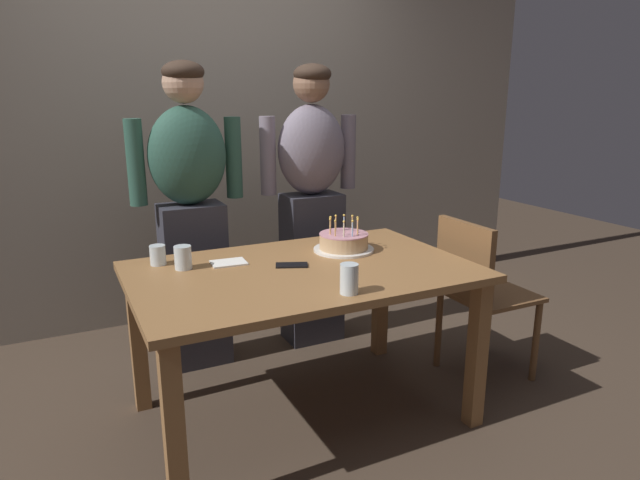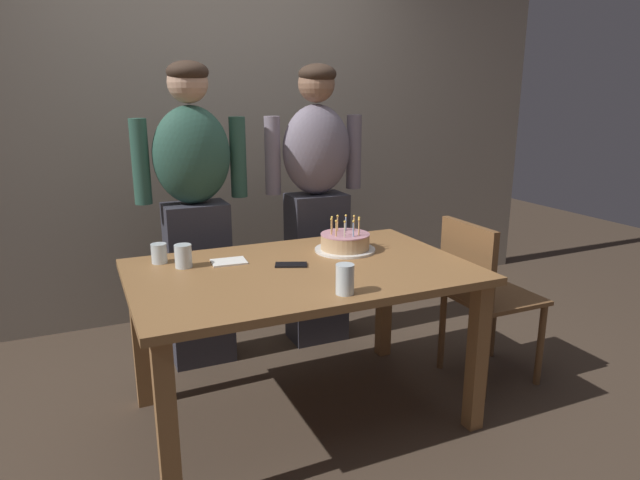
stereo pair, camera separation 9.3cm
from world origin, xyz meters
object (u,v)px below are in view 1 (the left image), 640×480
object	(u,v)px
napkin_stack	(229,263)
dining_chair	(477,287)
birthday_cake	(344,242)
water_glass_near	(183,257)
person_man_bearded	(191,213)
cell_phone	(292,265)
water_glass_side	(158,255)
person_woman_cardigan	(312,202)
water_glass_far	(349,279)

from	to	relation	value
napkin_stack	dining_chair	world-z (taller)	dining_chair
birthday_cake	water_glass_near	distance (m)	0.78
person_man_bearded	cell_phone	bearing A→B (deg)	110.89
water_glass_side	dining_chair	world-z (taller)	dining_chair
birthday_cake	person_woman_cardigan	distance (m)	0.62
cell_phone	napkin_stack	bearing A→B (deg)	169.23
birthday_cake	person_woman_cardigan	size ratio (longest dim) A/B	0.18
water_glass_near	water_glass_far	bearing A→B (deg)	-49.70
napkin_stack	person_man_bearded	world-z (taller)	person_man_bearded
water_glass_side	cell_phone	bearing A→B (deg)	-28.07
person_woman_cardigan	person_man_bearded	bearing A→B (deg)	0.00
birthday_cake	dining_chair	size ratio (longest dim) A/B	0.34
cell_phone	dining_chair	world-z (taller)	dining_chair
cell_phone	person_man_bearded	xyz separation A→B (m)	(-0.28, 0.73, 0.13)
water_glass_far	dining_chair	world-z (taller)	dining_chair
water_glass_near	person_man_bearded	world-z (taller)	person_man_bearded
birthday_cake	water_glass_far	size ratio (longest dim) A/B	2.51
birthday_cake	napkin_stack	world-z (taller)	birthday_cake
water_glass_far	napkin_stack	distance (m)	0.66
dining_chair	water_glass_side	bearing A→B (deg)	75.73
birthday_cake	napkin_stack	bearing A→B (deg)	175.87
birthday_cake	water_glass_far	distance (m)	0.61
birthday_cake	person_man_bearded	size ratio (longest dim) A/B	0.18
person_man_bearded	water_glass_near	bearing A→B (deg)	72.79
birthday_cake	water_glass_side	bearing A→B (deg)	169.12
cell_phone	dining_chair	bearing A→B (deg)	16.52
person_man_bearded	dining_chair	world-z (taller)	person_man_bearded
water_glass_far	water_glass_side	xyz separation A→B (m)	(-0.60, 0.71, -0.01)
napkin_stack	person_woman_cardigan	size ratio (longest dim) A/B	0.09
water_glass_near	person_woman_cardigan	size ratio (longest dim) A/B	0.06
water_glass_far	person_woman_cardigan	size ratio (longest dim) A/B	0.07
water_glass_side	water_glass_near	bearing A→B (deg)	-51.63
water_glass_side	person_man_bearded	bearing A→B (deg)	59.37
person_man_bearded	dining_chair	distance (m)	1.57
person_man_bearded	birthday_cake	bearing A→B (deg)	135.13
birthday_cake	dining_chair	xyz separation A→B (m)	(0.67, -0.23, -0.27)
person_woman_cardigan	napkin_stack	bearing A→B (deg)	39.34
person_man_bearded	water_glass_far	bearing A→B (deg)	106.32
water_glass_near	napkin_stack	xyz separation A→B (m)	(0.20, -0.01, -0.05)
water_glass_near	water_glass_side	xyz separation A→B (m)	(-0.09, 0.11, -0.01)
cell_phone	dining_chair	xyz separation A→B (m)	(1.01, -0.11, -0.23)
water_glass_near	cell_phone	distance (m)	0.48
napkin_stack	person_man_bearded	xyz separation A→B (m)	(-0.03, 0.57, 0.13)
person_woman_cardigan	dining_chair	bearing A→B (deg)	124.05
water_glass_near	water_glass_side	size ratio (longest dim) A/B	1.15
cell_phone	person_woman_cardigan	world-z (taller)	person_woman_cardigan
water_glass_side	person_woman_cardigan	world-z (taller)	person_woman_cardigan
water_glass_far	person_man_bearded	xyz separation A→B (m)	(-0.34, 1.15, 0.07)
water_glass_side	person_man_bearded	xyz separation A→B (m)	(0.26, 0.44, 0.09)
birthday_cake	person_woman_cardigan	xyz separation A→B (m)	(0.11, 0.61, 0.09)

